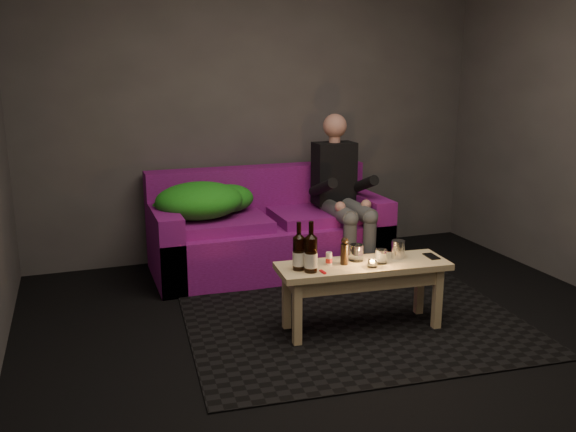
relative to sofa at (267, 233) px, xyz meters
name	(u,v)px	position (x,y,z in m)	size (l,w,h in m)	color
floor	(378,363)	(0.08, -1.82, -0.29)	(4.50, 4.50, 0.00)	black
room	(349,64)	(0.08, -1.35, 1.35)	(4.50, 4.50, 4.50)	silver
rug	(358,325)	(0.19, -1.32, -0.29)	(2.15, 1.57, 0.01)	black
sofa	(267,233)	(0.00, 0.00, 0.00)	(1.88, 0.84, 0.81)	#750F63
green_blanket	(204,201)	(-0.52, -0.01, 0.32)	(0.83, 0.56, 0.28)	#278F1A
person	(341,190)	(0.59, -0.15, 0.36)	(0.34, 0.78, 1.25)	black
coffee_table	(363,275)	(0.19, -1.37, 0.07)	(1.10, 0.43, 0.44)	#E4B985
beer_bottle_a	(299,252)	(-0.23, -1.35, 0.26)	(0.07, 0.07, 0.30)	black
beer_bottle_b	(311,253)	(-0.18, -1.41, 0.26)	(0.08, 0.08, 0.31)	black
salt_shaker	(329,259)	(-0.02, -1.33, 0.19)	(0.04, 0.04, 0.08)	silver
pepper_mill	(344,254)	(0.07, -1.35, 0.21)	(0.05, 0.05, 0.13)	black
tumbler_back	(356,253)	(0.17, -1.31, 0.20)	(0.09, 0.09, 0.10)	white
tealight	(372,263)	(0.21, -1.45, 0.17)	(0.06, 0.06, 0.05)	white
tumbler_front	(381,256)	(0.29, -1.41, 0.19)	(0.07, 0.07, 0.09)	white
steel_cup	(398,249)	(0.45, -1.34, 0.21)	(0.08, 0.08, 0.11)	#B1B3B8
smartphone	(431,256)	(0.66, -1.40, 0.15)	(0.06, 0.13, 0.01)	black
red_lighter	(323,272)	(-0.12, -1.45, 0.15)	(0.02, 0.06, 0.01)	red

